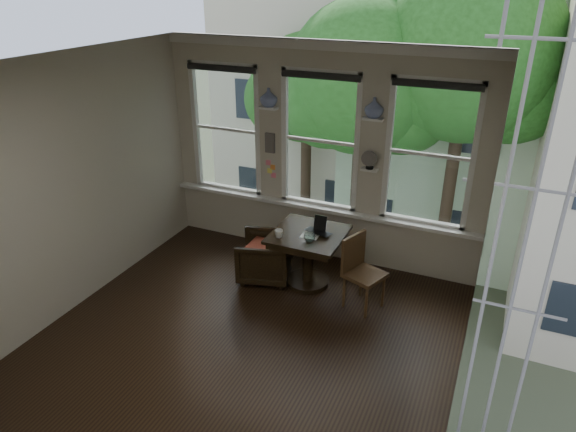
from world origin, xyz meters
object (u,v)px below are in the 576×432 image
at_px(side_chair_right, 365,274).
at_px(armchair_left, 264,257).
at_px(table, 308,259).
at_px(mug, 279,234).
at_px(laptop, 316,234).

bearing_deg(side_chair_right, armchair_left, 106.68).
distance_m(table, side_chair_right, 0.85).
bearing_deg(armchair_left, mug, 45.89).
distance_m(side_chair_right, laptop, 0.81).
distance_m(side_chair_right, mug, 1.17).
relative_size(table, armchair_left, 1.31).
relative_size(table, laptop, 2.57).
bearing_deg(side_chair_right, mug, 113.52).
xyz_separation_m(laptop, mug, (-0.40, -0.25, 0.04)).
relative_size(armchair_left, mug, 6.40).
height_order(table, armchair_left, table).
height_order(armchair_left, laptop, laptop).
bearing_deg(mug, armchair_left, 151.51).
bearing_deg(laptop, armchair_left, -157.37).
distance_m(armchair_left, side_chair_right, 1.42).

